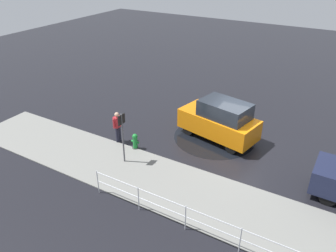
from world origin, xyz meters
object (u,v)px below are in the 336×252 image
Objects in this scene: pedestrian at (118,125)px; sign_post at (122,131)px; moving_hatchback at (220,120)px; fire_hydrant at (135,141)px.

sign_post reaches higher than pedestrian.
moving_hatchback is at bearing -125.05° from sign_post.
sign_post is at bearing 54.95° from moving_hatchback.
pedestrian is at bearing 34.12° from moving_hatchback.
pedestrian is at bearing -5.39° from fire_hydrant.
moving_hatchback is at bearing -136.50° from fire_hydrant.
fire_hydrant is at bearing 174.61° from pedestrian.
moving_hatchback is 5.00m from sign_post.
pedestrian is 0.68× the size of sign_post.
moving_hatchback is at bearing -145.88° from pedestrian.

